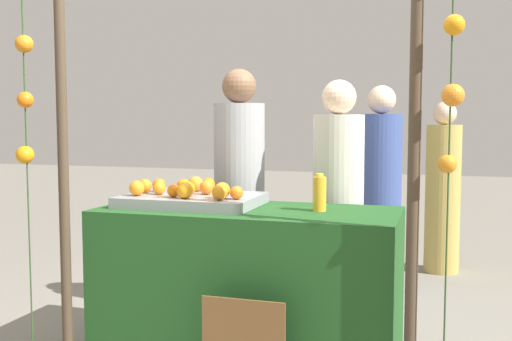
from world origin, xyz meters
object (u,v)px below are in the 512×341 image
object	(u,v)px
orange_0	(174,191)
juice_bottle	(319,193)
orange_1	(184,186)
vendor_right	(338,216)
stall_counter	(248,285)
vendor_left	(239,204)

from	to	relation	value
orange_0	juice_bottle	distance (m)	0.81
orange_1	vendor_right	xyz separation A→B (m)	(0.82, 0.53, -0.22)
orange_0	vendor_right	world-z (taller)	vendor_right
stall_counter	vendor_left	xyz separation A→B (m)	(-0.27, 0.65, 0.35)
vendor_right	juice_bottle	bearing A→B (deg)	-90.11
vendor_right	stall_counter	bearing A→B (deg)	-122.70
orange_1	juice_bottle	xyz separation A→B (m)	(0.82, -0.05, -0.01)
orange_1	vendor_left	size ratio (longest dim) A/B	0.05
stall_counter	juice_bottle	world-z (taller)	juice_bottle
orange_1	vendor_right	world-z (taller)	vendor_right
stall_counter	vendor_right	bearing A→B (deg)	57.30
juice_bottle	stall_counter	bearing A→B (deg)	-175.00
stall_counter	juice_bottle	bearing A→B (deg)	5.00
vendor_right	orange_0	bearing A→B (deg)	-138.85
stall_counter	vendor_right	world-z (taller)	vendor_right
orange_1	vendor_left	xyz separation A→B (m)	(0.15, 0.56, -0.18)
stall_counter	juice_bottle	distance (m)	0.66
stall_counter	vendor_right	distance (m)	0.79
orange_1	vendor_left	world-z (taller)	vendor_left
stall_counter	orange_0	size ratio (longest dim) A/B	22.81
vendor_left	vendor_right	size ratio (longest dim) A/B	1.05
orange_1	stall_counter	bearing A→B (deg)	-11.75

